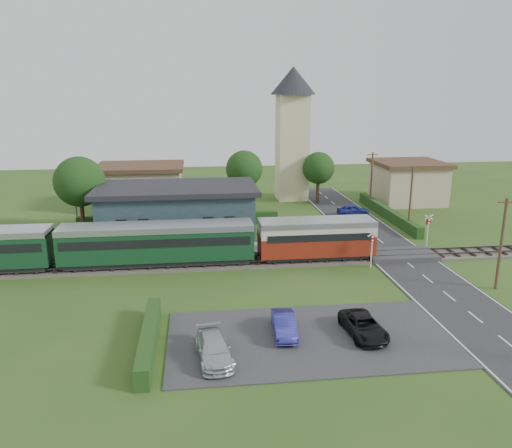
{
  "coord_description": "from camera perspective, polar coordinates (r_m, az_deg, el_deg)",
  "views": [
    {
      "loc": [
        -7.99,
        -38.69,
        14.45
      ],
      "look_at": [
        -2.82,
        4.0,
        2.97
      ],
      "focal_mm": 35.0,
      "sensor_mm": 36.0,
      "label": 1
    }
  ],
  "objects": [
    {
      "name": "station_building",
      "position": [
        51.1,
        -8.98,
        1.46
      ],
      "size": [
        16.0,
        9.0,
        5.3
      ],
      "color": "#223D46",
      "rests_on": "ground"
    },
    {
      "name": "train",
      "position": [
        43.01,
        -15.41,
        -2.19
      ],
      "size": [
        43.2,
        2.9,
        3.4
      ],
      "color": "#232328",
      "rests_on": "ground"
    },
    {
      "name": "streetlamp_west",
      "position": [
        61.41,
        -20.0,
        3.33
      ],
      "size": [
        0.3,
        0.3,
        5.15
      ],
      "color": "#3F3F47",
      "rests_on": "ground"
    },
    {
      "name": "utility_pole_c",
      "position": [
        54.59,
        17.26,
        2.84
      ],
      "size": [
        1.4,
        0.22,
        7.0
      ],
      "color": "#473321",
      "rests_on": "ground"
    },
    {
      "name": "house_east",
      "position": [
        69.64,
        16.96,
        4.67
      ],
      "size": [
        8.8,
        8.8,
        5.5
      ],
      "color": "tan",
      "rests_on": "ground"
    },
    {
      "name": "hedge_carpark",
      "position": [
        30.22,
        -12.13,
        -12.69
      ],
      "size": [
        0.8,
        9.0,
        1.2
      ],
      "primitive_type": "cube",
      "color": "#193814",
      "rests_on": "ground"
    },
    {
      "name": "platform",
      "position": [
        46.18,
        -9.07,
        -3.19
      ],
      "size": [
        30.0,
        3.0,
        0.45
      ],
      "primitive_type": "cube",
      "color": "gray",
      "rests_on": "ground"
    },
    {
      "name": "pedestrian_near",
      "position": [
        45.96,
        0.45,
        -1.57
      ],
      "size": [
        0.8,
        0.68,
        1.87
      ],
      "primitive_type": "imported",
      "rotation": [
        0.0,
        0.0,
        2.74
      ],
      "color": "gray",
      "rests_on": "platform"
    },
    {
      "name": "crossing_signal_far",
      "position": [
        49.74,
        19.07,
        -0.22
      ],
      "size": [
        0.84,
        0.28,
        3.28
      ],
      "color": "silver",
      "rests_on": "ground"
    },
    {
      "name": "pedestrian_far",
      "position": [
        46.13,
        -18.57,
        -2.28
      ],
      "size": [
        1.01,
        1.13,
        1.9
      ],
      "primitive_type": "imported",
      "rotation": [
        0.0,
        0.0,
        1.95
      ],
      "color": "gray",
      "rests_on": "platform"
    },
    {
      "name": "church_tower",
      "position": [
        68.08,
        4.19,
        11.35
      ],
      "size": [
        6.0,
        6.0,
        17.6
      ],
      "color": "beige",
      "rests_on": "ground"
    },
    {
      "name": "equipment_hut",
      "position": [
        46.78,
        -18.99,
        -1.65
      ],
      "size": [
        2.3,
        2.3,
        2.55
      ],
      "color": "beige",
      "rests_on": "platform"
    },
    {
      "name": "car_park_silver",
      "position": [
        28.42,
        -4.86,
        -14.02
      ],
      "size": [
        2.24,
        4.52,
        1.26
      ],
      "primitive_type": "imported",
      "rotation": [
        0.0,
        0.0,
        0.11
      ],
      "color": "#B5BCC2",
      "rests_on": "car_park"
    },
    {
      "name": "railway_track",
      "position": [
        43.88,
        3.98,
        -4.16
      ],
      "size": [
        76.0,
        3.2,
        0.49
      ],
      "color": "#4C443D",
      "rests_on": "ground"
    },
    {
      "name": "hedge_roadside",
      "position": [
        60.63,
        14.77,
        1.24
      ],
      "size": [
        0.8,
        18.0,
        1.2
      ],
      "primitive_type": "cube",
      "color": "#193814",
      "rests_on": "ground"
    },
    {
      "name": "car_park_dark",
      "position": [
        31.52,
        12.19,
        -11.32
      ],
      "size": [
        2.27,
        4.42,
        1.19
      ],
      "primitive_type": "imported",
      "rotation": [
        0.0,
        0.0,
        0.07
      ],
      "color": "black",
      "rests_on": "car_park"
    },
    {
      "name": "crossing_deck",
      "position": [
        46.71,
        16.15,
        -3.39
      ],
      "size": [
        6.2,
        3.4,
        0.45
      ],
      "primitive_type": "cube",
      "color": "#333335",
      "rests_on": "ground"
    },
    {
      "name": "utility_pole_b",
      "position": [
        40.97,
        26.23,
        -1.95
      ],
      "size": [
        1.4,
        0.22,
        7.0
      ],
      "color": "#473321",
      "rests_on": "ground"
    },
    {
      "name": "car_park",
      "position": [
        31.02,
        6.14,
        -12.83
      ],
      "size": [
        17.0,
        9.0,
        0.08
      ],
      "primitive_type": "cube",
      "color": "#333335",
      "rests_on": "ground"
    },
    {
      "name": "hedge_station",
      "position": [
        55.96,
        -8.75,
        0.49
      ],
      "size": [
        22.0,
        0.8,
        1.3
      ],
      "primitive_type": "cube",
      "color": "#193814",
      "rests_on": "ground"
    },
    {
      "name": "tree_c",
      "position": [
        66.39,
        7.15,
        6.35
      ],
      "size": [
        4.2,
        4.2,
        6.78
      ],
      "color": "#332316",
      "rests_on": "ground"
    },
    {
      "name": "road",
      "position": [
        45.04,
        17.1,
        -4.42
      ],
      "size": [
        6.0,
        70.0,
        0.05
      ],
      "primitive_type": "cube",
      "color": "#28282B",
      "rests_on": "ground"
    },
    {
      "name": "car_on_road",
      "position": [
        60.86,
        11.02,
        1.61
      ],
      "size": [
        3.78,
        1.53,
        1.29
      ],
      "primitive_type": "imported",
      "rotation": [
        0.0,
        0.0,
        1.57
      ],
      "color": "navy",
      "rests_on": "road"
    },
    {
      "name": "car_park_blue",
      "position": [
        30.98,
        3.24,
        -11.43
      ],
      "size": [
        1.52,
        3.82,
        1.23
      ],
      "primitive_type": "imported",
      "rotation": [
        0.0,
        0.0,
        -0.06
      ],
      "color": "navy",
      "rests_on": "car_park"
    },
    {
      "name": "ground",
      "position": [
        42.07,
        4.49,
        -5.19
      ],
      "size": [
        120.0,
        120.0,
        0.0
      ],
      "primitive_type": "plane",
      "color": "#2D4C19"
    },
    {
      "name": "house_west",
      "position": [
        65.13,
        -13.01,
        4.25
      ],
      "size": [
        10.8,
        8.8,
        5.5
      ],
      "color": "tan",
      "rests_on": "ground"
    },
    {
      "name": "tree_a",
      "position": [
        54.8,
        -19.53,
        4.56
      ],
      "size": [
        5.2,
        5.2,
        8.0
      ],
      "color": "#332316",
      "rests_on": "ground"
    },
    {
      "name": "tree_b",
      "position": [
        62.69,
        -1.35,
        6.29
      ],
      "size": [
        4.6,
        4.6,
        7.34
      ],
      "color": "#332316",
      "rests_on": "ground"
    },
    {
      "name": "streetlamp_east",
      "position": [
        70.86,
        13.04,
        5.3
      ],
      "size": [
        0.3,
        0.3,
        5.15
      ],
      "color": "#3F3F47",
      "rests_on": "ground"
    },
    {
      "name": "utility_pole_d",
      "position": [
        65.52,
        13.04,
        5.06
      ],
      "size": [
        1.4,
        0.22,
        7.0
      ],
      "color": "#473321",
      "rests_on": "ground"
    },
    {
      "name": "crossing_signal_near",
      "position": [
        42.71,
        13.11,
        -2.2
      ],
      "size": [
        0.84,
        0.28,
        3.28
      ],
      "color": "silver",
      "rests_on": "ground"
    }
  ]
}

